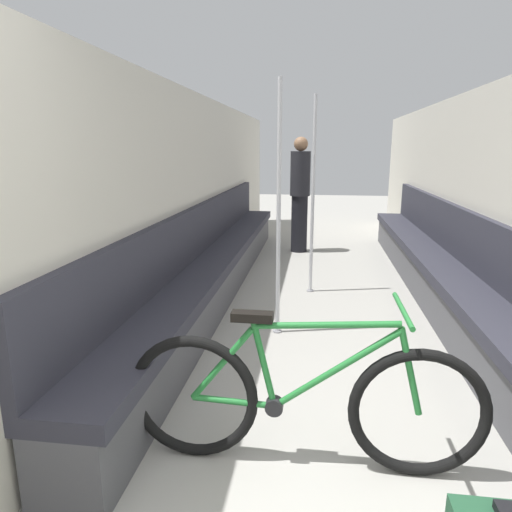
# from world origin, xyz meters

# --- Properties ---
(wall_left) EXTENTS (0.10, 10.81, 2.12)m
(wall_left) POSITION_xyz_m (-1.42, 3.81, 1.06)
(wall_left) COLOR beige
(wall_left) RESTS_ON ground
(wall_right) EXTENTS (0.10, 10.81, 2.12)m
(wall_right) POSITION_xyz_m (1.42, 3.81, 1.06)
(wall_right) COLOR beige
(wall_right) RESTS_ON ground
(bench_seat_row_left) EXTENTS (0.45, 6.41, 0.99)m
(bench_seat_row_left) POSITION_xyz_m (-1.17, 4.01, 0.32)
(bench_seat_row_left) COLOR #4C4C51
(bench_seat_row_left) RESTS_ON ground
(bench_seat_row_right) EXTENTS (0.45, 6.41, 0.99)m
(bench_seat_row_right) POSITION_xyz_m (1.17, 4.01, 0.32)
(bench_seat_row_right) COLOR #4C4C51
(bench_seat_row_right) RESTS_ON ground
(bicycle) EXTENTS (1.77, 0.46, 0.86)m
(bicycle) POSITION_xyz_m (-0.14, 1.31, 0.36)
(bicycle) COLOR black
(bicycle) RESTS_ON ground
(grab_pole_near) EXTENTS (0.08, 0.08, 2.10)m
(grab_pole_near) POSITION_xyz_m (-0.41, 3.00, 1.02)
(grab_pole_near) COLOR gray
(grab_pole_near) RESTS_ON ground
(grab_pole_far) EXTENTS (0.08, 0.08, 2.10)m
(grab_pole_far) POSITION_xyz_m (-0.15, 4.21, 1.02)
(grab_pole_far) COLOR gray
(grab_pole_far) RESTS_ON ground
(passenger_standing) EXTENTS (0.30, 0.30, 1.73)m
(passenger_standing) POSITION_xyz_m (-0.37, 6.23, 0.89)
(passenger_standing) COLOR black
(passenger_standing) RESTS_ON ground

